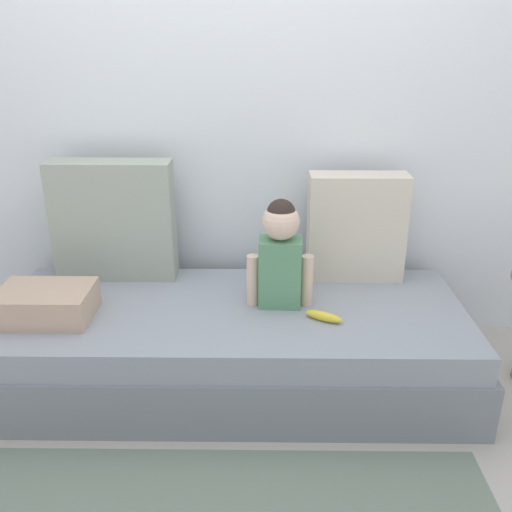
{
  "coord_description": "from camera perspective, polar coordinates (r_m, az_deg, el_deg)",
  "views": [
    {
      "loc": [
        0.13,
        -2.23,
        1.57
      ],
      "look_at": [
        0.11,
        0.0,
        0.65
      ],
      "focal_mm": 38.72,
      "sensor_mm": 36.0,
      "label": 1
    }
  ],
  "objects": [
    {
      "name": "folded_blanket",
      "position": [
        2.57,
        -20.89,
        -4.61
      ],
      "size": [
        0.4,
        0.28,
        0.13
      ],
      "primitive_type": "cube",
      "color": "tan",
      "rests_on": "couch"
    },
    {
      "name": "toddler",
      "position": [
        2.44,
        2.53,
        0.42
      ],
      "size": [
        0.3,
        0.16,
        0.5
      ],
      "color": "#568E66",
      "rests_on": "couch"
    },
    {
      "name": "throw_pillow_left",
      "position": [
        2.81,
        -14.46,
        3.56
      ],
      "size": [
        0.59,
        0.16,
        0.59
      ],
      "primitive_type": "cube",
      "color": "#99A393",
      "rests_on": "couch"
    },
    {
      "name": "banana",
      "position": [
        2.41,
        7.01,
        -6.21
      ],
      "size": [
        0.17,
        0.12,
        0.04
      ],
      "primitive_type": "ellipsoid",
      "rotation": [
        0.0,
        0.0,
        -0.48
      ],
      "color": "yellow",
      "rests_on": "couch"
    },
    {
      "name": "ground_plane",
      "position": [
        2.73,
        -2.31,
        -12.61
      ],
      "size": [
        12.0,
        12.0,
        0.0
      ],
      "primitive_type": "plane",
      "color": "#B2ADA3"
    },
    {
      "name": "throw_pillow_right",
      "position": [
        2.76,
        10.3,
        2.93
      ],
      "size": [
        0.47,
        0.16,
        0.53
      ],
      "primitive_type": "cube",
      "color": "beige",
      "rests_on": "couch"
    },
    {
      "name": "back_wall",
      "position": [
        2.83,
        -2.11,
        14.35
      ],
      "size": [
        5.37,
        0.1,
        2.34
      ],
      "primitive_type": "cube",
      "color": "silver",
      "rests_on": "ground"
    },
    {
      "name": "couch",
      "position": [
        2.62,
        -2.38,
        -9.12
      ],
      "size": [
        2.17,
        0.87,
        0.4
      ],
      "color": "gray",
      "rests_on": "ground"
    }
  ]
}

